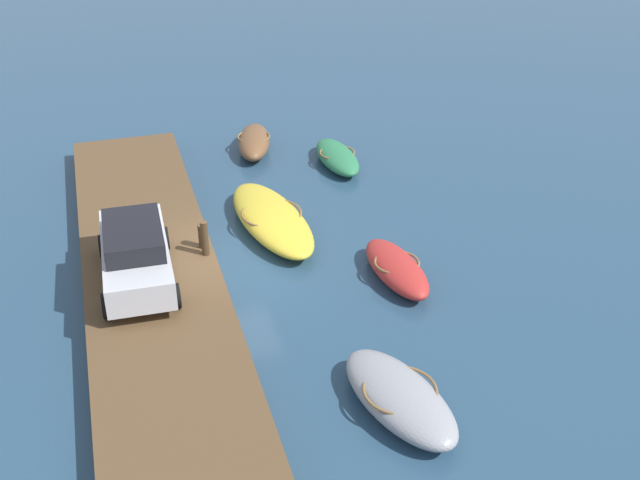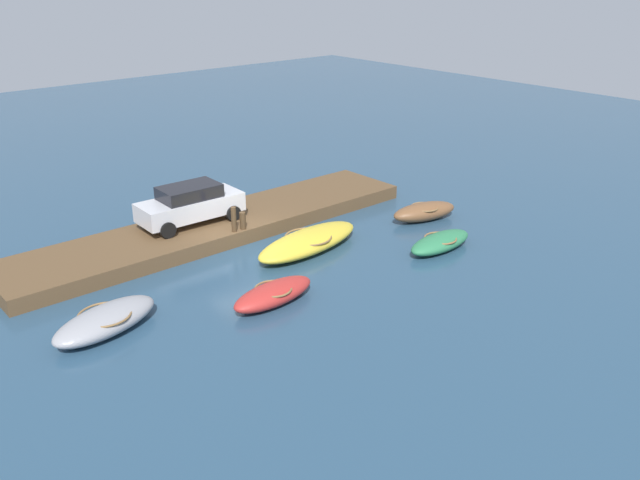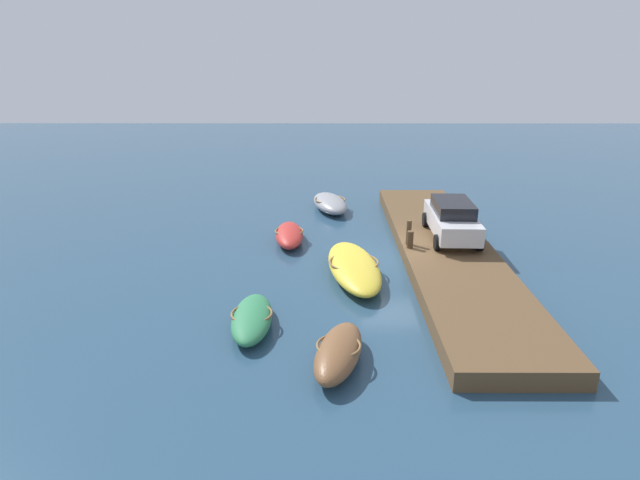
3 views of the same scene
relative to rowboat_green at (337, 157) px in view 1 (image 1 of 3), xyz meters
The scene contains 10 objects.
ground_plane 7.62m from the rowboat_green, 41.44° to the right, with size 84.00×84.00×0.00m, color navy.
dock_platform 9.22m from the rowboat_green, 51.75° to the right, with size 18.01×3.61×0.60m, color brown.
rowboat_green is the anchor object (origin of this frame).
motorboat_yellow 5.20m from the rowboat_green, 40.24° to the right, with size 5.32×2.44×0.75m.
dinghy_brown 3.31m from the rowboat_green, 128.07° to the right, with size 3.30×1.87×0.79m.
rowboat_grey 12.98m from the rowboat_green, 11.52° to the right, with size 3.88×2.38×0.77m.
rowboat_red 7.73m from the rowboat_green, ahead, with size 3.28×1.43×0.70m.
mooring_post_west 7.90m from the rowboat_green, 46.22° to the right, with size 0.25×0.25×0.70m, color #47331E.
mooring_post_mid_west 8.21m from the rowboat_green, 44.10° to the right, with size 0.21×0.21×1.02m, color #47331E.
parked_car 10.18m from the rowboat_green, 48.70° to the right, with size 4.31×1.98×1.61m.
Camera 1 is at (19.23, -2.96, 11.98)m, focal length 44.60 mm.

